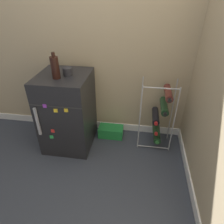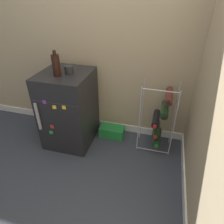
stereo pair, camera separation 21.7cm
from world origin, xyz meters
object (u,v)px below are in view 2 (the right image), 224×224
object	(u,v)px
mini_fridge	(69,109)
soda_box	(112,131)
wine_rack	(160,119)
fridge_top_cup	(69,69)
fridge_top_bottle	(56,65)

from	to	relation	value
mini_fridge	soda_box	xyz separation A→B (m)	(0.45, 0.18, -0.36)
wine_rack	fridge_top_cup	size ratio (longest dim) A/B	8.85
wine_rack	fridge_top_bottle	xyz separation A→B (m)	(-1.02, -0.21, 0.56)
wine_rack	soda_box	distance (m)	0.64
wine_rack	soda_box	size ratio (longest dim) A/B	2.66
wine_rack	mini_fridge	bearing A→B (deg)	-172.92
mini_fridge	soda_box	size ratio (longest dim) A/B	2.88
mini_fridge	soda_box	bearing A→B (deg)	21.84
soda_box	fridge_top_cup	size ratio (longest dim) A/B	3.32
fridge_top_cup	fridge_top_bottle	xyz separation A→B (m)	(-0.08, -0.09, 0.07)
soda_box	fridge_top_bottle	distance (m)	1.04
mini_fridge	fridge_top_cup	size ratio (longest dim) A/B	9.57
mini_fridge	fridge_top_cup	distance (m)	0.46
mini_fridge	fridge_top_bottle	bearing A→B (deg)	-106.24
mini_fridge	fridge_top_bottle	distance (m)	0.54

